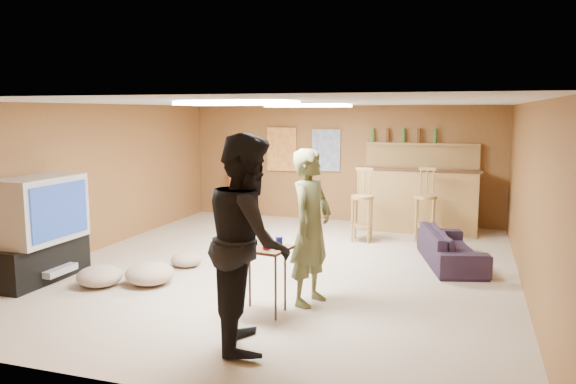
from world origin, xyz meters
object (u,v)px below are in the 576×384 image
(person_olive, at_px, (311,227))
(bar_counter, at_px, (418,200))
(sofa, at_px, (451,247))
(tray_table, at_px, (262,280))
(tv_body, at_px, (39,209))
(person_black, at_px, (249,241))

(person_olive, bearing_deg, bar_counter, 3.75)
(sofa, distance_m, tray_table, 3.14)
(sofa, bearing_deg, person_olive, 131.42)
(tv_body, height_order, sofa, tv_body)
(tv_body, xyz_separation_m, tray_table, (3.00, -0.22, -0.54))
(tv_body, height_order, person_olive, person_olive)
(person_olive, height_order, tray_table, person_olive)
(tv_body, bearing_deg, tray_table, -4.18)
(person_olive, relative_size, sofa, 1.03)
(person_olive, xyz_separation_m, sofa, (1.40, 2.11, -0.61))
(tv_body, distance_m, bar_counter, 6.09)
(person_black, bearing_deg, person_olive, -32.92)
(sofa, bearing_deg, tray_table, 130.17)
(sofa, height_order, tray_table, tray_table)
(tray_table, bearing_deg, sofa, 55.04)
(tv_body, relative_size, tray_table, 1.55)
(person_black, relative_size, tray_table, 2.68)
(tray_table, bearing_deg, person_black, -77.78)
(person_olive, bearing_deg, person_black, -176.46)
(tv_body, height_order, tray_table, tv_body)
(tray_table, bearing_deg, bar_counter, 76.13)
(bar_counter, distance_m, tray_table, 4.81)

